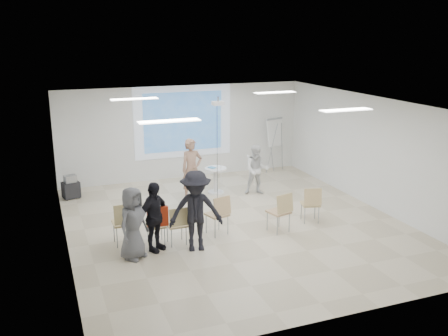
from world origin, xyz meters
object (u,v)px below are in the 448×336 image
object	(u,v)px
player_right	(257,167)
audience_left	(154,212)
audience_mid	(196,206)
chair_center	(219,212)
chair_left_mid	(156,224)
av_cart	(71,188)
pedestal_table	(216,179)
player_left	(192,165)
laptop	(176,223)
chair_right_far	(311,202)
chair_right_inner	(281,209)
chair_far_left	(124,220)
flipchart_easel	(275,132)
audience_outer	(133,219)
chair_left_inner	(177,222)

from	to	relation	value
player_right	audience_left	world-z (taller)	audience_left
audience_mid	chair_center	bearing A→B (deg)	49.25
chair_left_mid	audience_mid	distance (m)	1.07
av_cart	player_right	bearing A→B (deg)	-31.47
pedestal_table	player_left	xyz separation A→B (m)	(-0.81, -0.27, 0.55)
audience_left	av_cart	xyz separation A→B (m)	(-1.44, 4.35, -0.58)
laptop	audience_left	world-z (taller)	audience_left
player_right	chair_right_far	size ratio (longest dim) A/B	1.75
audience_left	chair_right_inner	bearing A→B (deg)	-36.33
chair_right_inner	laptop	world-z (taller)	chair_right_inner
chair_far_left	chair_right_inner	world-z (taller)	chair_far_left
flipchart_easel	laptop	bearing A→B (deg)	-153.04
laptop	audience_mid	size ratio (longest dim) A/B	0.16
chair_left_mid	laptop	bearing A→B (deg)	-8.63
player_left	audience_mid	xyz separation A→B (m)	(-0.93, -3.32, 0.02)
pedestal_table	chair_far_left	distance (m)	4.23
flipchart_easel	av_cart	world-z (taller)	flipchart_easel
audience_mid	av_cart	xyz separation A→B (m)	(-2.30, 4.63, -0.71)
chair_center	chair_left_mid	bearing A→B (deg)	165.90
chair_center	laptop	size ratio (longest dim) A/B	2.94
pedestal_table	chair_left_mid	bearing A→B (deg)	-129.51
player_right	audience_outer	bearing A→B (deg)	-125.77
chair_left_inner	chair_right_far	size ratio (longest dim) A/B	0.97
chair_left_mid	chair_left_inner	world-z (taller)	chair_left_inner
player_left	player_right	xyz separation A→B (m)	(1.92, -0.22, -0.18)
pedestal_table	audience_left	distance (m)	4.23
av_cart	chair_left_mid	bearing A→B (deg)	-84.06
chair_right_far	av_cart	world-z (taller)	chair_right_far
chair_left_inner	av_cart	distance (m)	4.68
laptop	chair_far_left	bearing A→B (deg)	-16.99
flipchart_easel	player_right	bearing A→B (deg)	-145.25
chair_right_inner	audience_left	bearing A→B (deg)	165.27
player_left	chair_left_inner	distance (m)	3.22
player_left	flipchart_easel	size ratio (longest dim) A/B	1.08
pedestal_table	laptop	size ratio (longest dim) A/B	2.55
chair_far_left	pedestal_table	bearing A→B (deg)	40.22
audience_outer	audience_left	bearing A→B (deg)	-17.27
chair_left_inner	chair_left_mid	bearing A→B (deg)	156.55
chair_left_inner	chair_center	size ratio (longest dim) A/B	0.93
player_left	player_right	bearing A→B (deg)	-15.14
laptop	flipchart_easel	size ratio (longest dim) A/B	0.18
chair_right_inner	audience_mid	xyz separation A→B (m)	(-2.17, -0.22, 0.44)
chair_center	laptop	bearing A→B (deg)	170.43
chair_far_left	chair_right_far	distance (m)	4.60
pedestal_table	chair_left_inner	world-z (taller)	chair_left_inner
audience_left	audience_outer	distance (m)	0.54
audience_left	audience_outer	xyz separation A→B (m)	(-0.50, -0.21, -0.02)
chair_right_inner	chair_center	bearing A→B (deg)	151.79
chair_left_mid	audience_left	xyz separation A→B (m)	(-0.11, -0.29, 0.39)
chair_left_inner	audience_outer	size ratio (longest dim) A/B	0.52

